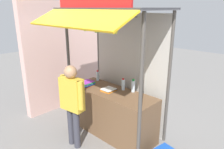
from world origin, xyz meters
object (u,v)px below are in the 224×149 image
water_bottle_back_right (133,86)px  vendor_person (72,99)px  banana_bunch_inner_right (115,29)px  magazine_stack_back_left (87,84)px  magazine_stack_left (109,90)px  banana_bunch_leftmost (85,27)px  banana_bunch_inner_left (97,28)px  water_bottle_mid_right (123,84)px  water_bottle_right (98,76)px

water_bottle_back_right → vendor_person: (-0.54, -1.07, -0.11)m
vendor_person → banana_bunch_inner_right: bearing=18.2°
magazine_stack_back_left → magazine_stack_left: 0.54m
magazine_stack_left → banana_bunch_leftmost: size_ratio=1.04×
water_bottle_back_right → banana_bunch_inner_right: (0.17, -0.71, 1.15)m
magazine_stack_back_left → banana_bunch_leftmost: banana_bunch_leftmost is taller
magazine_stack_back_left → banana_bunch_inner_left: size_ratio=1.10×
water_bottle_back_right → banana_bunch_inner_left: 1.37m
water_bottle_mid_right → banana_bunch_inner_right: size_ratio=0.96×
water_bottle_mid_right → banana_bunch_inner_left: size_ratio=0.91×
water_bottle_right → magazine_stack_left: 0.68m
banana_bunch_inner_left → water_bottle_back_right: bearing=71.6°
water_bottle_back_right → banana_bunch_inner_left: size_ratio=0.97×
water_bottle_back_right → vendor_person: size_ratio=0.17×
water_bottle_right → water_bottle_back_right: bearing=1.3°
water_bottle_back_right → magazine_stack_back_left: size_ratio=0.88×
magazine_stack_back_left → vendor_person: (0.37, -0.65, -0.03)m
water_bottle_right → water_bottle_mid_right: size_ratio=0.98×
water_bottle_back_right → water_bottle_right: bearing=-178.7°
magazine_stack_left → magazine_stack_back_left: bearing=-167.3°
water_bottle_right → banana_bunch_inner_left: banana_bunch_inner_left is taller
magazine_stack_left → banana_bunch_inner_right: 1.43m
water_bottle_mid_right → water_bottle_right: bearing=177.5°
water_bottle_mid_right → vendor_person: (-0.34, -1.01, -0.10)m
water_bottle_mid_right → magazine_stack_back_left: (-0.71, -0.36, -0.07)m
water_bottle_back_right → banana_bunch_leftmost: size_ratio=0.99×
water_bottle_right → vendor_person: 1.15m
water_bottle_mid_right → magazine_stack_left: (-0.18, -0.24, -0.09)m
magazine_stack_back_left → water_bottle_mid_right: bearing=26.9°
water_bottle_back_right → vendor_person: bearing=-117.0°
water_bottle_mid_right → vendor_person: 1.07m
water_bottle_back_right → banana_bunch_inner_right: 1.36m
banana_bunch_inner_right → banana_bunch_inner_left: bearing=-179.9°
water_bottle_mid_right → banana_bunch_inner_left: (-0.03, -0.65, 1.16)m
banana_bunch_inner_right → magazine_stack_left: bearing=143.4°
vendor_person → water_bottle_right: bearing=105.0°
banana_bunch_inner_left → water_bottle_right: bearing=138.2°
water_bottle_mid_right → banana_bunch_inner_left: bearing=-92.3°
water_bottle_back_right → magazine_stack_left: bearing=-142.4°
water_bottle_back_right → magazine_stack_left: (-0.39, -0.30, -0.10)m
magazine_stack_left → banana_bunch_inner_right: banana_bunch_inner_right is taller
magazine_stack_back_left → banana_bunch_inner_left: banana_bunch_inner_left is taller
magazine_stack_back_left → banana_bunch_leftmost: 1.30m
water_bottle_mid_right → banana_bunch_inner_right: (0.38, -0.65, 1.16)m
banana_bunch_inner_right → banana_bunch_leftmost: same height
magazine_stack_back_left → banana_bunch_inner_right: (1.08, -0.29, 1.23)m
magazine_stack_back_left → water_bottle_right: bearing=102.7°
water_bottle_back_right → water_bottle_right: size_ratio=1.09×
banana_bunch_inner_left → magazine_stack_left: bearing=110.1°
water_bottle_back_right → magazine_stack_back_left: bearing=-155.5°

